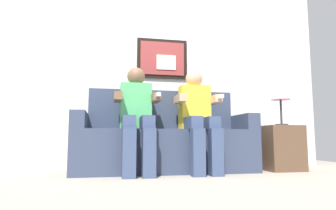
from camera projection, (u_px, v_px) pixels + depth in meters
ground_plane at (171, 176)px, 2.84m from camera, size 5.61×5.61×0.00m
back_wall_assembly at (158, 63)px, 3.73m from camera, size 4.32×0.10×2.60m
couch at (165, 143)px, 3.19m from camera, size 1.92×0.58×0.90m
person_on_left at (137, 114)px, 3.00m from camera, size 0.46×0.56×1.11m
person_on_right at (198, 115)px, 3.12m from camera, size 0.46×0.56×1.11m
side_table_right at (280, 148)px, 3.34m from camera, size 0.40×0.40×0.50m
table_lamp at (280, 95)px, 3.41m from camera, size 0.22×0.22×0.46m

